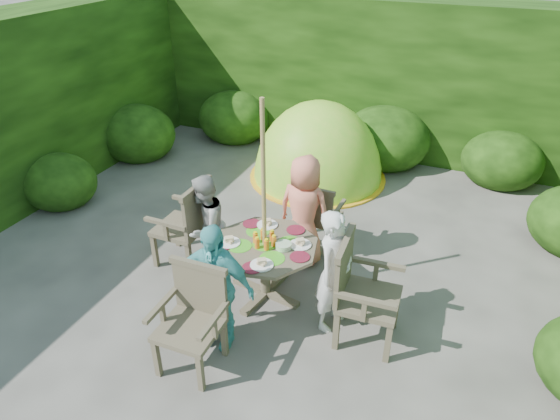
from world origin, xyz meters
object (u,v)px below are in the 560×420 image
at_px(child_right, 334,271).
at_px(child_back, 304,210).
at_px(parasol_pole, 264,207).
at_px(child_front, 215,286).
at_px(dome_tent, 317,177).
at_px(garden_chair_back, 317,215).
at_px(garden_chair_right, 360,290).
at_px(child_left, 205,226).
at_px(patio_table, 265,253).
at_px(garden_chair_left, 187,223).
at_px(garden_chair_front, 193,317).

relative_size(child_right, child_back, 0.97).
height_order(parasol_pole, child_front, parasol_pole).
distance_m(child_right, dome_tent, 3.35).
bearing_deg(garden_chair_back, garden_chair_right, 125.57).
xyz_separation_m(child_right, child_back, (-0.65, 0.92, 0.02)).
distance_m(child_left, child_back, 1.13).
xyz_separation_m(child_front, dome_tent, (-0.30, 3.71, -0.65)).
xyz_separation_m(patio_table, garden_chair_left, (-1.08, 0.20, -0.01)).
relative_size(garden_chair_right, garden_chair_front, 1.10).
bearing_deg(garden_chair_right, garden_chair_front, 120.99).
distance_m(garden_chair_right, garden_chair_front, 1.54).
bearing_deg(child_left, garden_chair_left, -107.00).
bearing_deg(parasol_pole, patio_table, 3.00).
height_order(garden_chair_back, child_right, child_right).
bearing_deg(child_back, child_right, 131.25).
xyz_separation_m(garden_chair_left, garden_chair_back, (1.27, 0.89, -0.08)).
bearing_deg(parasol_pole, child_left, 170.20).
xyz_separation_m(patio_table, parasol_pole, (-0.00, -0.00, 0.55)).
relative_size(parasol_pole, garden_chair_right, 2.12).
xyz_separation_m(patio_table, child_front, (-0.14, -0.79, 0.10)).
relative_size(garden_chair_back, child_left, 0.71).
bearing_deg(garden_chair_right, dome_tent, 22.29).
xyz_separation_m(parasol_pole, child_left, (-0.79, 0.14, -0.50)).
bearing_deg(child_right, dome_tent, 33.18).
bearing_deg(child_right, garden_chair_right, -92.59).
distance_m(patio_table, child_front, 0.81).
height_order(child_left, child_front, child_front).
relative_size(parasol_pole, dome_tent, 0.90).
relative_size(garden_chair_right, child_front, 0.80).
bearing_deg(patio_table, parasol_pole, -177.00).
bearing_deg(garden_chair_front, child_back, 78.62).
relative_size(child_right, child_left, 1.07).
relative_size(parasol_pole, garden_chair_left, 2.18).
bearing_deg(child_front, garden_chair_front, -105.53).
height_order(child_right, child_left, child_right).
distance_m(child_right, child_back, 1.13).
bearing_deg(garden_chair_right, garden_chair_back, 30.56).
bearing_deg(garden_chair_front, garden_chair_right, 33.32).
bearing_deg(child_front, garden_chair_back, 77.20).
xyz_separation_m(garden_chair_back, garden_chair_front, (-0.40, -2.17, 0.05)).
bearing_deg(dome_tent, garden_chair_front, -98.98).
distance_m(garden_chair_back, child_front, 1.92).
bearing_deg(garden_chair_left, parasol_pole, 79.44).
xyz_separation_m(garden_chair_right, child_right, (-0.28, 0.07, 0.09)).
xyz_separation_m(garden_chair_left, child_back, (1.21, 0.59, 0.13)).
bearing_deg(garden_chair_back, child_left, 45.51).
height_order(patio_table, parasol_pole, parasol_pole).
height_order(garden_chair_front, child_left, child_left).
xyz_separation_m(parasol_pole, child_right, (0.79, -0.14, -0.46)).
distance_m(patio_table, garden_chair_back, 1.11).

